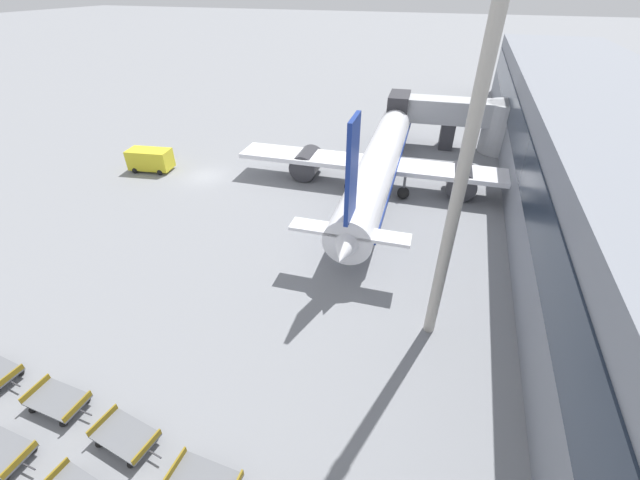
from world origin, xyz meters
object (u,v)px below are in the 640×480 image
(service_van, at_px, (150,159))
(apron_light_mast, at_px, (475,118))
(baggage_dolly_row_mid_a_col_c, at_px, (58,401))
(baggage_dolly_row_mid_a_col_d, at_px, (126,436))
(airplane, at_px, (382,157))

(service_van, height_order, apron_light_mast, apron_light_mast)
(baggage_dolly_row_mid_a_col_c, xyz_separation_m, baggage_dolly_row_mid_a_col_d, (4.45, -0.41, 0.00))
(airplane, xyz_separation_m, apron_light_mast, (6.87, -19.21, 9.88))
(service_van, distance_m, baggage_dolly_row_mid_a_col_d, 32.19)
(service_van, bearing_deg, airplane, 11.19)
(baggage_dolly_row_mid_a_col_d, distance_m, apron_light_mast, 20.93)
(baggage_dolly_row_mid_a_col_c, distance_m, apron_light_mast, 23.63)
(service_van, height_order, baggage_dolly_row_mid_a_col_d, service_van)
(baggage_dolly_row_mid_a_col_d, bearing_deg, baggage_dolly_row_mid_a_col_c, 174.79)
(service_van, bearing_deg, baggage_dolly_row_mid_a_col_c, -60.18)
(apron_light_mast, bearing_deg, airplane, 109.68)
(baggage_dolly_row_mid_a_col_d, relative_size, apron_light_mast, 0.16)
(baggage_dolly_row_mid_a_col_c, bearing_deg, baggage_dolly_row_mid_a_col_d, -5.21)
(airplane, distance_m, baggage_dolly_row_mid_a_col_d, 31.36)
(baggage_dolly_row_mid_a_col_d, height_order, apron_light_mast, apron_light_mast)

